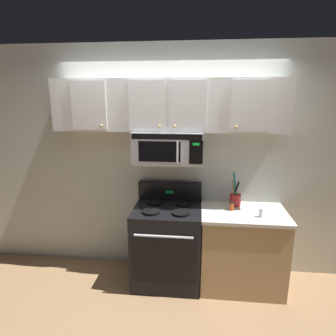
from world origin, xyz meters
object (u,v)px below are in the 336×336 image
at_px(spice_jar, 232,206).
at_px(salt_shaker, 261,213).
at_px(over_range_microwave, 168,147).
at_px(utensil_crock_red, 235,198).
at_px(stove_range, 167,243).

bearing_deg(spice_jar, salt_shaker, -28.50).
height_order(over_range_microwave, utensil_crock_red, over_range_microwave).
distance_m(over_range_microwave, spice_jar, 0.95).
xyz_separation_m(over_range_microwave, spice_jar, (0.71, -0.10, -0.63)).
bearing_deg(over_range_microwave, spice_jar, -7.70).
xyz_separation_m(over_range_microwave, utensil_crock_red, (0.76, 0.06, -0.59)).
height_order(over_range_microwave, salt_shaker, over_range_microwave).
bearing_deg(spice_jar, stove_range, -178.30).
distance_m(utensil_crock_red, spice_jar, 0.17).
distance_m(salt_shaker, spice_jar, 0.32).
bearing_deg(salt_shaker, stove_range, 172.36).
bearing_deg(salt_shaker, utensil_crock_red, 126.79).
xyz_separation_m(stove_range, salt_shaker, (0.99, -0.13, 0.48)).
bearing_deg(salt_shaker, spice_jar, 151.50).
distance_m(stove_range, salt_shaker, 1.11).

